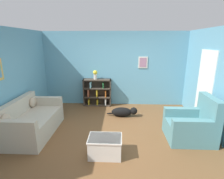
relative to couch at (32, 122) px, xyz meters
name	(u,v)px	position (x,y,z in m)	size (l,w,h in m)	color
ground_plane	(111,134)	(1.99, 0.08, -0.32)	(14.00, 14.00, 0.00)	brown
wall_back	(114,69)	(1.99, 2.33, 0.98)	(5.60, 0.13, 2.60)	#609EB7
wall_left	(5,83)	(-0.56, 0.07, 0.98)	(0.13, 5.00, 2.60)	#609EB7
wall_right	(222,85)	(4.54, 0.09, 0.97)	(0.16, 5.00, 2.60)	#609EB7
couch	(32,122)	(0.00, 0.00, 0.00)	(0.95, 1.71, 0.87)	#B7AD99
bookshelf	(97,93)	(1.38, 2.13, 0.15)	(0.99, 0.29, 0.97)	#42382D
recliner_chair	(192,125)	(3.90, -0.08, 0.03)	(1.01, 0.88, 1.06)	slate
coffee_table	(105,146)	(1.91, -0.80, -0.11)	(0.67, 0.46, 0.41)	silver
dog	(124,112)	(2.32, 1.14, -0.17)	(0.95, 0.26, 0.30)	black
vase	(95,74)	(1.33, 2.11, 0.82)	(0.15, 0.15, 0.32)	silver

